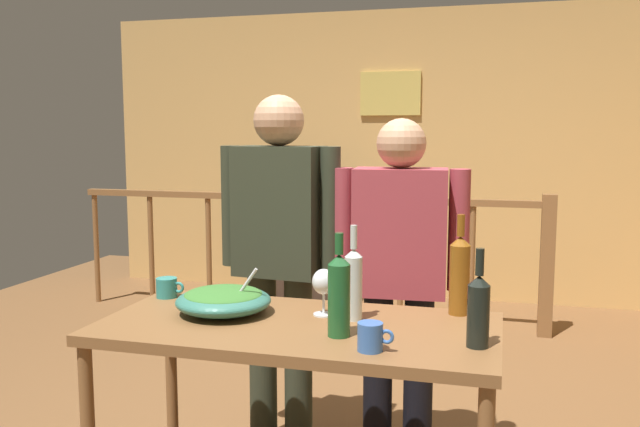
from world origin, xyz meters
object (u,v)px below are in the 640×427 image
salad_bowl (224,299)px  wine_bottle_dark (478,309)px  mug_blue (371,337)px  wine_bottle_green (339,294)px  person_standing_left (280,243)px  wine_bottle_amber (460,274)px  mug_teal (167,288)px  serving_table (298,346)px  wine_bottle_clear (353,282)px  framed_picture (390,94)px  person_standing_right (400,265)px  wine_glass (324,283)px  stair_railing (363,239)px  flat_screen_tv (301,206)px  tv_console (302,268)px

salad_bowl → wine_bottle_dark: (0.95, -0.15, 0.07)m
mug_blue → wine_bottle_green: bearing=137.6°
salad_bowl → person_standing_left: 0.58m
wine_bottle_amber → mug_teal: (-1.19, -0.06, -0.12)m
mug_teal → serving_table: bearing=-18.9°
wine_bottle_dark → wine_bottle_clear: bearing=156.5°
framed_picture → person_standing_right: 3.22m
wine_glass → person_standing_right: size_ratio=0.12×
framed_picture → wine_bottle_green: framed_picture is taller
serving_table → wine_bottle_amber: bearing=26.7°
stair_railing → flat_screen_tv: size_ratio=5.45×
flat_screen_tv → salad_bowl: size_ratio=1.91×
stair_railing → mug_teal: 2.55m
serving_table → mug_teal: mug_teal is taller
stair_railing → mug_blue: bearing=-77.9°
serving_table → wine_bottle_green: size_ratio=4.04×
salad_bowl → wine_bottle_amber: bearing=14.6°
wine_bottle_amber → wine_bottle_green: bearing=-134.2°
serving_table → wine_bottle_amber: 0.67m
stair_railing → serving_table: size_ratio=2.64×
mug_teal → tv_console: bearing=96.6°
wine_bottle_clear → mug_blue: (0.13, -0.33, -0.09)m
wine_bottle_clear → wine_bottle_amber: bearing=25.8°
tv_console → wine_glass: bearing=-71.8°
tv_console → serving_table: size_ratio=0.63×
wine_bottle_clear → wine_bottle_green: (-0.00, -0.21, 0.01)m
wine_bottle_amber → wine_bottle_green: (-0.37, -0.39, -0.01)m
serving_table → framed_picture: bearing=94.4°
tv_console → mug_blue: (1.32, -3.59, 0.58)m
flat_screen_tv → salad_bowl: flat_screen_tv is taller
tv_console → wine_bottle_clear: size_ratio=2.55×
salad_bowl → wine_bottle_amber: size_ratio=0.95×
stair_railing → salad_bowl: 2.70m
mug_blue → wine_bottle_dark: bearing=21.9°
wine_glass → wine_bottle_dark: wine_bottle_dark is taller
flat_screen_tv → mug_teal: (0.37, -3.12, 0.02)m
mug_teal → person_standing_left: size_ratio=0.07×
wine_bottle_amber → wine_bottle_clear: (-0.37, -0.18, -0.02)m
stair_railing → tv_console: stair_railing is taller
salad_bowl → mug_blue: salad_bowl is taller
serving_table → mug_blue: size_ratio=12.22×
flat_screen_tv → salad_bowl: (0.69, -3.28, 0.03)m
framed_picture → wine_bottle_green: size_ratio=1.50×
wine_bottle_clear → mug_teal: bearing=171.9°
wine_bottle_dark → mug_blue: bearing=-158.1°
wine_bottle_amber → wine_bottle_dark: size_ratio=1.18×
serving_table → wine_bottle_dark: wine_bottle_dark is taller
wine_glass → wine_bottle_amber: wine_bottle_amber is taller
wine_bottle_dark → mug_blue: wine_bottle_dark is taller
stair_railing → wine_bottle_clear: size_ratio=10.75×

